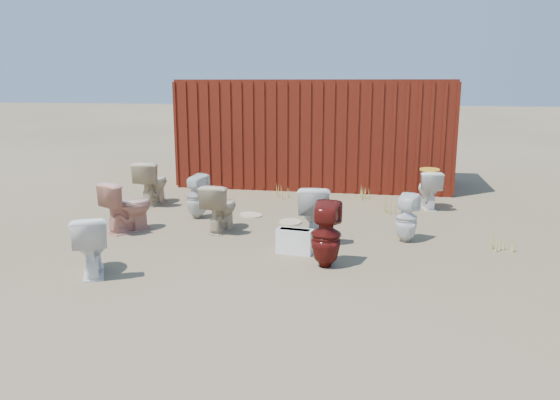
% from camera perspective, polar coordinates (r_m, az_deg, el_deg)
% --- Properties ---
extents(ground, '(100.00, 100.00, 0.00)m').
position_cam_1_polar(ground, '(8.04, -0.79, -4.72)').
color(ground, brown).
rests_on(ground, ground).
extents(shipping_container, '(6.00, 2.40, 2.40)m').
position_cam_1_polar(shipping_container, '(12.88, 3.81, 7.10)').
color(shipping_container, '#520E0D').
rests_on(shipping_container, ground).
extents(toilet_front_a, '(0.73, 0.86, 0.76)m').
position_cam_1_polar(toilet_front_a, '(7.14, -19.15, -4.41)').
color(toilet_front_a, white).
rests_on(toilet_front_a, ground).
extents(toilet_front_pink, '(0.79, 0.93, 0.82)m').
position_cam_1_polar(toilet_front_pink, '(9.01, -15.62, -0.63)').
color(toilet_front_pink, '#DF9781').
rests_on(toilet_front_pink, ground).
extents(toilet_front_c, '(0.53, 0.86, 0.85)m').
position_cam_1_polar(toilet_front_c, '(8.23, 3.64, -1.30)').
color(toilet_front_c, silver).
rests_on(toilet_front_c, ground).
extents(toilet_front_maroon, '(0.41, 0.42, 0.85)m').
position_cam_1_polar(toilet_front_maroon, '(7.04, 4.82, -3.65)').
color(toilet_front_maroon, '#5E1410').
rests_on(toilet_front_maroon, ground).
extents(toilet_back_a, '(0.47, 0.47, 0.78)m').
position_cam_1_polar(toilet_back_a, '(9.64, -8.71, 0.37)').
color(toilet_back_a, silver).
rests_on(toilet_back_a, ground).
extents(toilet_back_beige_left, '(0.48, 0.84, 0.86)m').
position_cam_1_polar(toilet_back_beige_left, '(10.91, -13.19, 1.79)').
color(toilet_back_beige_left, beige).
rests_on(toilet_back_beige_left, ground).
extents(toilet_back_beige_right, '(0.51, 0.80, 0.78)m').
position_cam_1_polar(toilet_back_beige_right, '(8.76, -6.24, -0.75)').
color(toilet_back_beige_right, '#C9B793').
rests_on(toilet_back_beige_right, ground).
extents(toilet_back_yellowlid, '(0.49, 0.76, 0.73)m').
position_cam_1_polar(toilet_back_yellowlid, '(10.65, 15.26, 1.08)').
color(toilet_back_yellowlid, white).
rests_on(toilet_back_yellowlid, ground).
extents(toilet_back_e, '(0.43, 0.43, 0.72)m').
position_cam_1_polar(toilet_back_e, '(8.34, 13.06, -1.84)').
color(toilet_back_e, white).
rests_on(toilet_back_e, ground).
extents(yellow_lid, '(0.37, 0.46, 0.02)m').
position_cam_1_polar(yellow_lid, '(10.59, 15.37, 3.09)').
color(yellow_lid, gold).
rests_on(yellow_lid, toilet_back_yellowlid).
extents(loose_tank, '(0.52, 0.26, 0.35)m').
position_cam_1_polar(loose_tank, '(7.61, 1.55, -4.35)').
color(loose_tank, white).
rests_on(loose_tank, ground).
extents(loose_lid_near, '(0.43, 0.53, 0.02)m').
position_cam_1_polar(loose_lid_near, '(9.29, 1.09, -2.31)').
color(loose_lid_near, '#CCB793').
rests_on(loose_lid_near, ground).
extents(loose_lid_far, '(0.59, 0.58, 0.02)m').
position_cam_1_polar(loose_lid_far, '(9.80, -3.07, -1.56)').
color(loose_lid_far, beige).
rests_on(loose_lid_far, ground).
extents(weed_clump_a, '(0.36, 0.36, 0.29)m').
position_cam_1_polar(weed_clump_a, '(11.22, -6.89, 0.84)').
color(weed_clump_a, '#A59942').
rests_on(weed_clump_a, ground).
extents(weed_clump_b, '(0.32, 0.32, 0.25)m').
position_cam_1_polar(weed_clump_b, '(10.49, 5.31, -0.04)').
color(weed_clump_b, '#A59942').
rests_on(weed_clump_b, ground).
extents(weed_clump_c, '(0.36, 0.36, 0.31)m').
position_cam_1_polar(weed_clump_c, '(10.19, 11.90, -0.46)').
color(weed_clump_c, '#A59942').
rests_on(weed_clump_c, ground).
extents(weed_clump_d, '(0.30, 0.30, 0.29)m').
position_cam_1_polar(weed_clump_d, '(11.23, 0.22, 0.94)').
color(weed_clump_d, '#A59942').
rests_on(weed_clump_d, ground).
extents(weed_clump_e, '(0.34, 0.34, 0.26)m').
position_cam_1_polar(weed_clump_e, '(11.26, 9.05, 0.74)').
color(weed_clump_e, '#A59942').
rests_on(weed_clump_e, ground).
extents(weed_clump_f, '(0.28, 0.28, 0.23)m').
position_cam_1_polar(weed_clump_f, '(8.41, 22.25, -4.09)').
color(weed_clump_f, '#A59942').
rests_on(weed_clump_f, ground).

